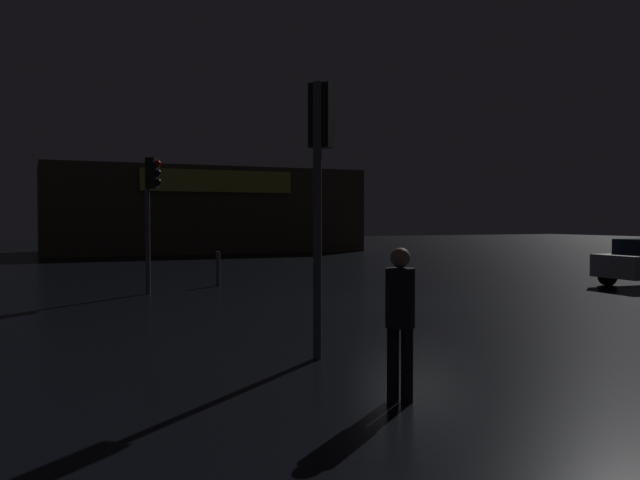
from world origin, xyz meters
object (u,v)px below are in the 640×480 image
object	(u,v)px
traffic_signal_main	(320,157)
pedestrian	(400,312)
store_building	(201,211)
traffic_signal_opposite	(151,195)

from	to	relation	value
traffic_signal_main	pedestrian	world-z (taller)	traffic_signal_main
store_building	pedestrian	distance (m)	37.07
store_building	traffic_signal_main	size ratio (longest dim) A/B	4.77
store_building	pedestrian	xyz separation A→B (m)	(-6.41, -36.48, -1.63)
traffic_signal_main	traffic_signal_opposite	world-z (taller)	traffic_signal_main
traffic_signal_main	pedestrian	xyz separation A→B (m)	(-0.15, -2.62, -1.98)
traffic_signal_main	pedestrian	distance (m)	3.28
store_building	traffic_signal_main	bearing A→B (deg)	-100.48
traffic_signal_opposite	pedestrian	bearing A→B (deg)	-86.53
traffic_signal_main	traffic_signal_opposite	xyz separation A→B (m)	(-0.89, 9.69, -0.24)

